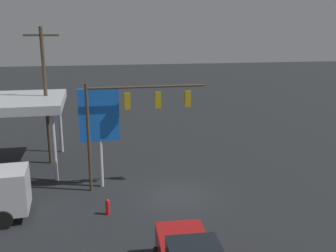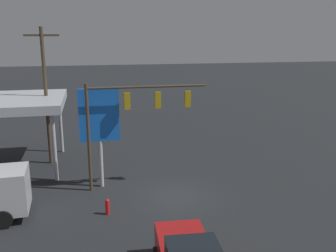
# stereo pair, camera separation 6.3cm
# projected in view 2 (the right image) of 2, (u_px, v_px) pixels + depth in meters

# --- Properties ---
(ground_plane) EXTENTS (200.00, 200.00, 0.00)m
(ground_plane) POSITION_uv_depth(u_px,v_px,m) (175.00, 196.00, 22.49)
(ground_plane) COLOR black
(traffic_signal_assembly) EXTENTS (7.32, 0.43, 6.68)m
(traffic_signal_assembly) POSITION_uv_depth(u_px,v_px,m) (133.00, 110.00, 22.70)
(traffic_signal_assembly) COLOR #473828
(traffic_signal_assembly) RESTS_ON ground
(utility_pole) EXTENTS (2.40, 0.26, 9.99)m
(utility_pole) POSITION_uv_depth(u_px,v_px,m) (46.00, 94.00, 27.02)
(utility_pole) COLOR #473828
(utility_pole) RESTS_ON ground
(gas_station_canopy) EXTENTS (8.62, 7.60, 5.13)m
(gas_station_canopy) POSITION_uv_depth(u_px,v_px,m) (0.00, 103.00, 26.07)
(gas_station_canopy) COLOR #B2B7BC
(gas_station_canopy) RESTS_ON ground
(price_sign) EXTENTS (2.46, 0.27, 6.29)m
(price_sign) POSITION_uv_depth(u_px,v_px,m) (99.00, 119.00, 22.89)
(price_sign) COLOR #B7B7BC
(price_sign) RESTS_ON ground
(fire_hydrant) EXTENTS (0.24, 0.24, 0.88)m
(fire_hydrant) POSITION_uv_depth(u_px,v_px,m) (107.00, 207.00, 20.11)
(fire_hydrant) COLOR red
(fire_hydrant) RESTS_ON ground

